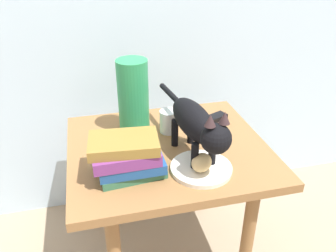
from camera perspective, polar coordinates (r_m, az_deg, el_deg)
ground_plane at (r=1.56m, az=0.00°, el=-19.96°), size 6.00×6.00×0.00m
side_table at (r=1.25m, az=0.00°, el=-6.29°), size 0.69×0.61×0.53m
plate at (r=1.09m, az=5.49°, el=-6.96°), size 0.19×0.19×0.01m
bread_roll at (r=1.06m, az=5.57°, el=-6.02°), size 0.10×0.10×0.05m
cat at (r=1.08m, az=4.80°, el=0.31°), size 0.13×0.48×0.23m
book_stack at (r=1.05m, az=-6.73°, el=-4.97°), size 0.23×0.16×0.13m
green_vase at (r=1.25m, az=-5.76°, el=4.75°), size 0.11×0.11×0.28m
candle_jar at (r=1.28m, az=0.17°, el=0.60°), size 0.07×0.07×0.08m
tv_remote at (r=1.37m, az=7.03°, el=1.05°), size 0.16×0.10×0.02m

